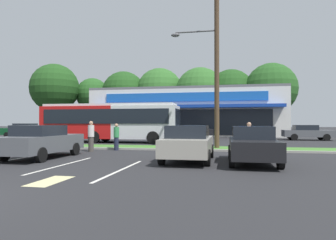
% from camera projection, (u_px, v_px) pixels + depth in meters
% --- Properties ---
extents(grass_median, '(56.00, 2.20, 0.12)m').
position_uv_depth(grass_median, '(125.00, 147.00, 19.68)').
color(grass_median, '#427A2D').
rests_on(grass_median, ground_plane).
extents(curb_lip, '(56.00, 0.24, 0.12)m').
position_uv_depth(curb_lip, '(118.00, 149.00, 18.49)').
color(curb_lip, '#99968C').
rests_on(curb_lip, ground_plane).
extents(parking_stripe_1, '(0.12, 4.80, 0.01)m').
position_uv_depth(parking_stripe_1, '(8.00, 160.00, 13.18)').
color(parking_stripe_1, silver).
rests_on(parking_stripe_1, ground_plane).
extents(parking_stripe_2, '(0.12, 4.80, 0.01)m').
position_uv_depth(parking_stripe_2, '(63.00, 165.00, 11.76)').
color(parking_stripe_2, silver).
rests_on(parking_stripe_2, ground_plane).
extents(parking_stripe_3, '(0.12, 4.80, 0.01)m').
position_uv_depth(parking_stripe_3, '(121.00, 170.00, 10.52)').
color(parking_stripe_3, silver).
rests_on(parking_stripe_3, ground_plane).
extents(lot_arrow, '(0.70, 1.60, 0.01)m').
position_uv_depth(lot_arrow, '(50.00, 181.00, 8.50)').
color(lot_arrow, beige).
rests_on(lot_arrow, ground_plane).
extents(storefront_building, '(23.99, 15.23, 6.04)m').
position_uv_depth(storefront_building, '(190.00, 113.00, 41.92)').
color(storefront_building, silver).
rests_on(storefront_building, ground_plane).
extents(tree_far_left, '(8.35, 8.35, 11.95)m').
position_uv_depth(tree_far_left, '(55.00, 88.00, 52.15)').
color(tree_far_left, '#473323').
rests_on(tree_far_left, ground_plane).
extents(tree_left, '(5.97, 5.97, 9.81)m').
position_uv_depth(tree_left, '(93.00, 95.00, 54.49)').
color(tree_left, '#473323').
rests_on(tree_left, ground_plane).
extents(tree_mid_left, '(7.80, 7.80, 10.89)m').
position_uv_depth(tree_mid_left, '(124.00, 93.00, 53.65)').
color(tree_mid_left, '#473323').
rests_on(tree_mid_left, ground_plane).
extents(tree_mid, '(8.20, 8.20, 11.30)m').
position_uv_depth(tree_mid, '(160.00, 91.00, 52.71)').
color(tree_mid, '#473323').
rests_on(tree_mid, ground_plane).
extents(tree_mid_right, '(8.10, 8.10, 10.82)m').
position_uv_depth(tree_mid_right, '(200.00, 92.00, 49.33)').
color(tree_mid_right, '#473323').
rests_on(tree_mid_right, ground_plane).
extents(tree_right, '(7.56, 7.56, 10.48)m').
position_uv_depth(tree_right, '(231.00, 92.00, 49.23)').
color(tree_right, '#473323').
rests_on(tree_right, ground_plane).
extents(tree_far_right, '(7.99, 7.99, 10.97)m').
position_uv_depth(tree_far_right, '(271.00, 89.00, 46.48)').
color(tree_far_right, '#473323').
rests_on(tree_far_right, ground_plane).
extents(utility_pole, '(3.03, 2.40, 10.27)m').
position_uv_depth(utility_pole, '(214.00, 61.00, 18.49)').
color(utility_pole, '#4C3826').
rests_on(utility_pole, ground_plane).
extents(city_bus, '(11.70, 2.66, 3.25)m').
position_uv_depth(city_bus, '(110.00, 122.00, 25.29)').
color(city_bus, '#B71414').
rests_on(city_bus, ground_plane).
extents(car_0, '(2.02, 4.43, 1.55)m').
position_uv_depth(car_0, '(188.00, 143.00, 12.93)').
color(car_0, '#9E998C').
rests_on(car_0, ground_plane).
extents(car_1, '(4.52, 1.94, 1.45)m').
position_uv_depth(car_1, '(307.00, 132.00, 28.51)').
color(car_1, '#515459').
rests_on(car_1, ground_plane).
extents(car_2, '(2.01, 4.62, 1.55)m').
position_uv_depth(car_2, '(42.00, 141.00, 14.01)').
color(car_2, '#515459').
rests_on(car_2, ground_plane).
extents(car_3, '(4.52, 1.97, 1.59)m').
position_uv_depth(car_3, '(24.00, 130.00, 33.22)').
color(car_3, '#0C3F1E').
rests_on(car_3, ground_plane).
extents(car_4, '(1.93, 4.49, 1.52)m').
position_uv_depth(car_4, '(252.00, 144.00, 12.28)').
color(car_4, black).
rests_on(car_4, ground_plane).
extents(car_5, '(4.16, 1.90, 1.44)m').
position_uv_depth(car_5, '(193.00, 132.00, 29.90)').
color(car_5, black).
rests_on(car_5, ground_plane).
extents(pedestrian_near_bench, '(0.33, 0.33, 1.62)m').
position_uv_depth(pedestrian_near_bench, '(116.00, 137.00, 18.02)').
color(pedestrian_near_bench, '#1E2338').
rests_on(pedestrian_near_bench, ground_plane).
extents(pedestrian_by_pole, '(0.36, 0.36, 1.76)m').
position_uv_depth(pedestrian_by_pole, '(91.00, 136.00, 17.17)').
color(pedestrian_by_pole, '#47423D').
rests_on(pedestrian_by_pole, ground_plane).
extents(pedestrian_mid, '(0.34, 0.34, 1.70)m').
position_uv_depth(pedestrian_mid, '(249.00, 138.00, 15.59)').
color(pedestrian_mid, '#726651').
rests_on(pedestrian_mid, ground_plane).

